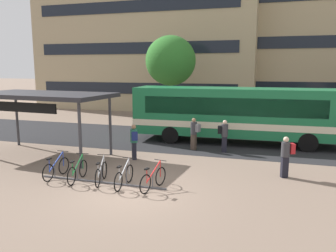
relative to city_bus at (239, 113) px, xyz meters
The scene contains 17 objects.
ground 9.87m from the city_bus, 106.42° to the right, with size 200.00×200.00×0.00m, color #7A6656.
bus_lane_asphalt 3.27m from the city_bus, behind, with size 80.00×7.20×0.01m, color #232326.
city_bus is the anchor object (origin of this frame).
bike_rack 9.82m from the city_bus, 116.31° to the right, with size 5.20×0.08×0.70m.
parked_bicycle_blue_0 10.77m from the city_bus, 126.37° to the right, with size 0.52×1.72×0.99m.
parked_bicycle_green_1 10.29m from the city_bus, 121.27° to the right, with size 0.52×1.72×0.99m.
parked_bicycle_silver_2 9.75m from the city_bus, 116.50° to the right, with size 0.59×1.69×0.99m.
parked_bicycle_silver_3 9.48m from the city_bus, 110.56° to the right, with size 0.52×1.72×0.99m.
parked_bicycle_red_4 9.10m from the city_bus, 103.93° to the right, with size 0.59×1.69×0.99m.
transit_shelter 10.71m from the city_bus, 147.57° to the right, with size 7.06×3.82×3.13m.
commuter_grey_pack_0 3.26m from the city_bus, 131.56° to the right, with size 0.59×0.47×1.72m.
commuter_black_pack_1 2.61m from the city_bus, 101.90° to the right, with size 0.55×0.37×1.70m.
commuter_navy_pack_3 6.81m from the city_bus, 130.63° to the right, with size 0.53×0.61×1.70m.
commuter_red_pack_4 6.40m from the city_bus, 67.35° to the right, with size 0.60×0.49×1.67m.
street_tree_0 10.09m from the city_bus, 130.98° to the left, with size 4.08×4.08×6.92m.
building_left_wing 22.18m from the city_bus, 122.07° to the left, with size 22.96×13.27×15.44m.
building_centre_block 34.05m from the city_bus, 88.28° to the left, with size 14.43×10.43×12.03m.
Camera 1 is at (4.59, -10.66, 4.39)m, focal length 36.79 mm.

